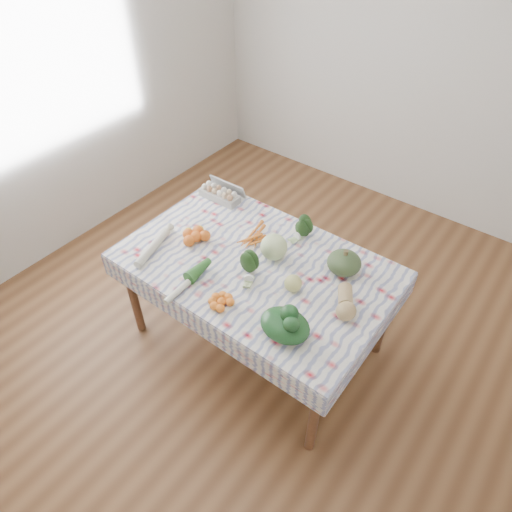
# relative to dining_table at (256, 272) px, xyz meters

# --- Properties ---
(ground) EXTENTS (4.50, 4.50, 0.00)m
(ground) POSITION_rel_dining_table_xyz_m (0.00, 0.00, -0.68)
(ground) COLOR brown
(ground) RESTS_ON ground
(wall_back) EXTENTS (4.00, 0.04, 2.80)m
(wall_back) POSITION_rel_dining_table_xyz_m (0.00, 2.25, 0.72)
(wall_back) COLOR silver
(wall_back) RESTS_ON ground
(dining_table) EXTENTS (1.60, 1.00, 0.75)m
(dining_table) POSITION_rel_dining_table_xyz_m (0.00, 0.00, 0.00)
(dining_table) COLOR brown
(dining_table) RESTS_ON ground
(tablecloth) EXTENTS (1.66, 1.06, 0.01)m
(tablecloth) POSITION_rel_dining_table_xyz_m (0.00, 0.00, 0.08)
(tablecloth) COLOR white
(tablecloth) RESTS_ON dining_table
(egg_carton) EXTENTS (0.31, 0.13, 0.08)m
(egg_carton) POSITION_rel_dining_table_xyz_m (-0.62, 0.38, 0.12)
(egg_carton) COLOR #ADAEA9
(egg_carton) RESTS_ON tablecloth
(carrot_bunch) EXTENTS (0.21, 0.19, 0.04)m
(carrot_bunch) POSITION_rel_dining_table_xyz_m (-0.12, 0.18, 0.10)
(carrot_bunch) COLOR orange
(carrot_bunch) RESTS_ON tablecloth
(kale_bunch) EXTENTS (0.16, 0.15, 0.13)m
(kale_bunch) POSITION_rel_dining_table_xyz_m (0.09, 0.38, 0.15)
(kale_bunch) COLOR #1E3D17
(kale_bunch) RESTS_ON tablecloth
(kabocha_squash) EXTENTS (0.27, 0.27, 0.14)m
(kabocha_squash) POSITION_rel_dining_table_xyz_m (0.46, 0.27, 0.15)
(kabocha_squash) COLOR #3A502B
(kabocha_squash) RESTS_ON tablecloth
(cabbage) EXTENTS (0.20, 0.20, 0.17)m
(cabbage) POSITION_rel_dining_table_xyz_m (0.05, 0.11, 0.17)
(cabbage) COLOR #BDD591
(cabbage) RESTS_ON tablecloth
(butternut_squash) EXTENTS (0.22, 0.26, 0.11)m
(butternut_squash) POSITION_rel_dining_table_xyz_m (0.62, 0.01, 0.14)
(butternut_squash) COLOR tan
(butternut_squash) RESTS_ON tablecloth
(orange_cluster) EXTENTS (0.31, 0.31, 0.08)m
(orange_cluster) POSITION_rel_dining_table_xyz_m (-0.44, -0.07, 0.12)
(orange_cluster) COLOR orange
(orange_cluster) RESTS_ON tablecloth
(broccoli) EXTENTS (0.20, 0.20, 0.11)m
(broccoli) POSITION_rel_dining_table_xyz_m (0.05, -0.12, 0.14)
(broccoli) COLOR #204218
(broccoli) RESTS_ON tablecloth
(mandarin_cluster) EXTENTS (0.20, 0.20, 0.05)m
(mandarin_cluster) POSITION_rel_dining_table_xyz_m (0.05, -0.39, 0.11)
(mandarin_cluster) COLOR orange
(mandarin_cluster) RESTS_ON tablecloth
(grapefruit) EXTENTS (0.13, 0.13, 0.10)m
(grapefruit) POSITION_rel_dining_table_xyz_m (0.31, -0.05, 0.14)
(grapefruit) COLOR #CAC970
(grapefruit) RESTS_ON tablecloth
(spinach_bag) EXTENTS (0.30, 0.26, 0.12)m
(spinach_bag) POSITION_rel_dining_table_xyz_m (0.45, -0.34, 0.14)
(spinach_bag) COLOR #143818
(spinach_bag) RESTS_ON tablecloth
(daikon) EXTENTS (0.15, 0.37, 0.05)m
(daikon) POSITION_rel_dining_table_xyz_m (-0.59, -0.31, 0.11)
(daikon) COLOR beige
(daikon) RESTS_ON tablecloth
(leek) EXTENTS (0.06, 0.38, 0.04)m
(leek) POSITION_rel_dining_table_xyz_m (-0.20, -0.39, 0.10)
(leek) COLOR silver
(leek) RESTS_ON tablecloth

